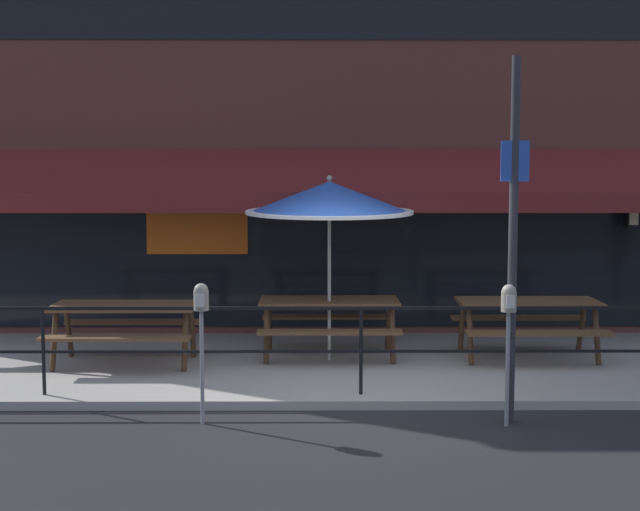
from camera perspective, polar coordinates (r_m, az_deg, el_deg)
ground_plane at (r=9.58m, az=2.72°, el=-9.88°), size 120.00×120.00×0.00m
patio_deck at (r=11.51m, az=2.19°, el=-7.02°), size 15.00×4.00×0.10m
restaurant_building at (r=13.51m, az=1.83°, el=10.16°), size 15.00×1.60×7.34m
patio_railing at (r=9.70m, az=2.65°, el=-4.85°), size 13.84×0.04×0.97m
picnic_table_left at (r=11.47m, az=-12.39°, el=-3.85°), size 1.80×1.42×0.76m
picnic_table_centre at (r=11.61m, az=0.58°, el=-3.60°), size 1.80×1.42×0.76m
picnic_table_right at (r=11.85m, az=13.16°, el=-3.56°), size 1.80×1.42×0.76m
patio_umbrella_centre at (r=11.33m, az=0.60°, el=3.66°), size 2.14×2.14×2.38m
parking_meter_near at (r=8.92m, az=-7.61°, el=-3.51°), size 0.15×0.16×1.42m
parking_meter_far at (r=8.96m, az=11.98°, el=-3.55°), size 0.15×0.16×1.42m
street_sign_pole at (r=9.02m, az=12.25°, el=1.18°), size 0.28×0.09×3.65m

